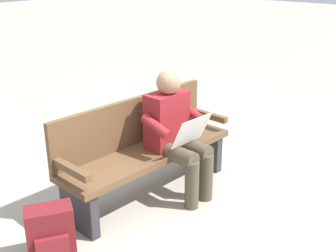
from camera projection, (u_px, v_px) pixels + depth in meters
ground_plane at (150, 193)px, 4.06m from camera, size 40.00×40.00×0.00m
bench_near at (144, 147)px, 3.94m from camera, size 1.81×0.53×0.90m
person_seated at (176, 131)px, 3.86m from camera, size 0.58×0.58×1.18m
backpack at (51, 234)px, 3.10m from camera, size 0.39×0.34×0.42m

